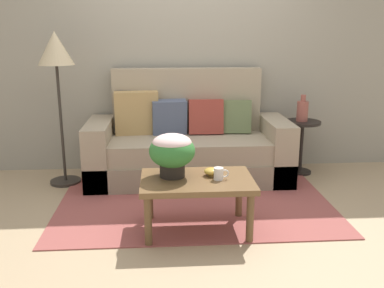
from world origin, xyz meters
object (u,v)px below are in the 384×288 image
at_px(couch, 188,146).
at_px(coffee_mug, 219,174).
at_px(potted_plant, 172,151).
at_px(snack_bowl, 212,171).
at_px(coffee_table, 197,186).
at_px(side_table, 302,137).
at_px(table_vase, 302,110).
at_px(floor_lamp, 56,59).

bearing_deg(couch, coffee_mug, -83.11).
xyz_separation_m(potted_plant, snack_bowl, (0.32, -0.01, -0.18)).
xyz_separation_m(coffee_table, side_table, (1.29, 1.37, 0.04)).
bearing_deg(coffee_table, table_vase, 46.94).
bearing_deg(coffee_mug, couch, 96.89).
bearing_deg(table_vase, potted_plant, -138.50).
xyz_separation_m(couch, coffee_table, (-0.01, -1.31, 0.02)).
relative_size(coffee_table, table_vase, 3.03).
distance_m(coffee_table, coffee_mug, 0.21).
bearing_deg(floor_lamp, couch, 3.63).
xyz_separation_m(side_table, floor_lamp, (-2.60, -0.15, 0.88)).
distance_m(floor_lamp, snack_bowl, 2.02).
distance_m(couch, potted_plant, 1.29).
relative_size(side_table, snack_bowl, 4.75).
bearing_deg(side_table, potted_plant, -138.70).
bearing_deg(potted_plant, floor_lamp, 134.00).
bearing_deg(potted_plant, couch, 80.73).
height_order(couch, potted_plant, couch).
xyz_separation_m(coffee_table, table_vase, (1.28, 1.37, 0.34)).
height_order(side_table, table_vase, table_vase).
bearing_deg(coffee_table, snack_bowl, 26.52).
bearing_deg(side_table, snack_bowl, -131.71).
bearing_deg(floor_lamp, coffee_mug, -40.32).
xyz_separation_m(coffee_table, coffee_mug, (0.17, -0.03, 0.11)).
distance_m(potted_plant, snack_bowl, 0.36).
relative_size(floor_lamp, snack_bowl, 12.36).
bearing_deg(snack_bowl, table_vase, 48.53).
relative_size(couch, floor_lamp, 1.36).
height_order(floor_lamp, snack_bowl, floor_lamp).
relative_size(side_table, table_vase, 2.06).
height_order(potted_plant, table_vase, table_vase).
bearing_deg(side_table, table_vase, 179.21).
relative_size(floor_lamp, potted_plant, 4.30).
bearing_deg(coffee_mug, potted_plant, 164.62).
height_order(potted_plant, snack_bowl, potted_plant).
relative_size(coffee_mug, table_vase, 0.41).
distance_m(coffee_table, snack_bowl, 0.17).
xyz_separation_m(floor_lamp, coffee_mug, (1.48, -1.25, -0.81)).
height_order(floor_lamp, table_vase, floor_lamp).
distance_m(side_table, potted_plant, 1.99).
bearing_deg(coffee_table, coffee_mug, -10.83).
distance_m(side_table, snack_bowl, 1.76).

